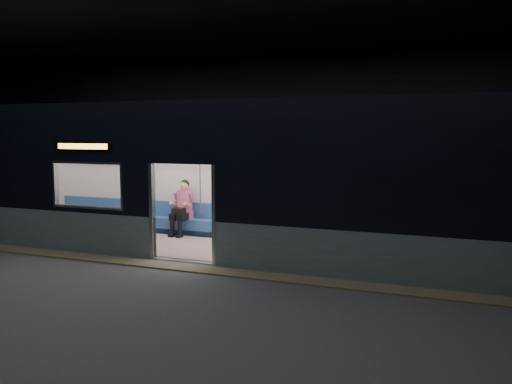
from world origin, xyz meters
The scene contains 7 objects.
station_floor centered at (0.00, 0.00, -0.01)m, with size 24.00×14.00×0.01m, color #47494C.
station_envelope centered at (0.00, 0.00, 3.66)m, with size 24.00×14.00×5.00m.
tactile_strip centered at (0.00, 0.55, 0.01)m, with size 22.80×0.50×0.03m, color #8C7F59.
metro_car centered at (0.00, 2.54, 1.85)m, with size 18.00×3.04×3.35m.
passenger centered at (-1.41, 3.55, 0.82)m, with size 0.44×0.74×1.43m.
handbag centered at (-1.41, 3.31, 0.69)m, with size 0.29×0.25×0.15m, color black.
transit_map centered at (5.00, 3.85, 1.51)m, with size 1.09×0.03×0.71m, color white.
Camera 1 is at (5.59, -8.68, 2.70)m, focal length 38.00 mm.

